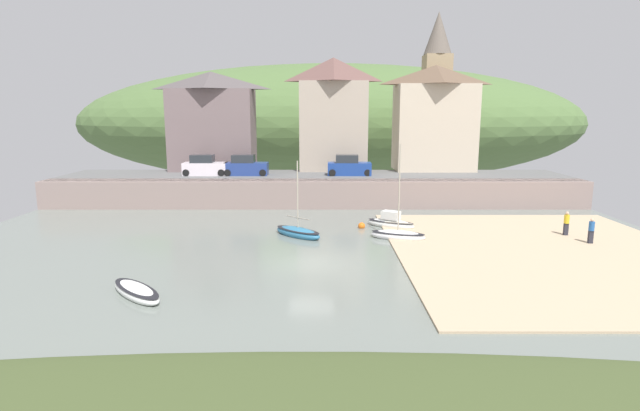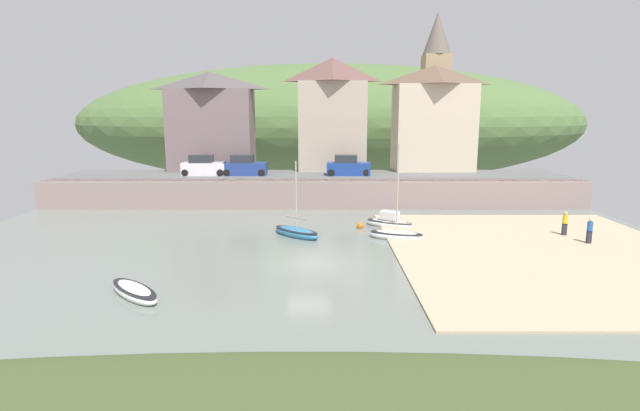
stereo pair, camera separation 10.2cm
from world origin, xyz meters
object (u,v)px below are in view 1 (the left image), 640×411
sailboat_white_hull (389,222)px  parked_car_by_wall (244,167)px  parked_car_end_of_row (347,167)px  church_with_spire (434,88)px  waterfront_building_right (433,118)px  person_on_slipway (564,222)px  mooring_buoy (360,226)px  sailboat_tall_mast (296,232)px  sailboat_blue_trim (396,235)px  waterfront_building_centre (331,114)px  dinghy_open_wooden (135,292)px  waterfront_building_left (211,121)px  parked_car_near_slipway (203,167)px  person_near_water (589,229)px

sailboat_white_hull → parked_car_by_wall: parked_car_by_wall is taller
parked_car_end_of_row → parked_car_by_wall: bearing=-178.1°
church_with_spire → sailboat_white_hull: size_ratio=4.44×
waterfront_building_right → parked_car_end_of_row: (-8.95, -4.50, -4.56)m
parked_car_by_wall → person_on_slipway: 27.89m
parked_car_by_wall → mooring_buoy: size_ratio=8.03×
waterfront_building_right → parked_car_end_of_row: 11.01m
church_with_spire → sailboat_tall_mast: church_with_spire is taller
waterfront_building_right → sailboat_blue_trim: bearing=-108.4°
waterfront_building_centre → sailboat_blue_trim: bearing=-78.9°
sailboat_white_hull → mooring_buoy: bearing=-138.3°
dinghy_open_wooden → waterfront_building_right: bearing=102.3°
sailboat_tall_mast → waterfront_building_right: bearing=97.7°
person_on_slipway → waterfront_building_left: bearing=145.6°
waterfront_building_right → sailboat_blue_trim: 22.00m
dinghy_open_wooden → parked_car_by_wall: (1.34, 25.67, 2.99)m
waterfront_building_centre → sailboat_blue_trim: size_ratio=1.75×
church_with_spire → parked_car_end_of_row: church_with_spire is taller
parked_car_end_of_row → mooring_buoy: size_ratio=8.10×
parked_car_by_wall → sailboat_blue_trim: bearing=-50.5°
parked_car_near_slipway → mooring_buoy: parked_car_near_slipway is taller
waterfront_building_centre → church_with_spire: 12.30m
sailboat_blue_trim → person_near_water: size_ratio=3.98×
sailboat_tall_mast → parked_car_by_wall: size_ratio=1.29×
waterfront_building_left → church_with_spire: church_with_spire is taller
waterfront_building_left → sailboat_tall_mast: 22.31m
parked_car_near_slipway → person_on_slipway: (27.62, -14.48, -2.22)m
waterfront_building_right → parked_car_end_of_row: size_ratio=2.54×
waterfront_building_left → parked_car_near_slipway: bearing=-89.3°
waterfront_building_right → waterfront_building_centre: bearing=180.0°
waterfront_building_right → dinghy_open_wooden: (-20.12, -30.17, -7.55)m
parked_car_by_wall → parked_car_end_of_row: same height
sailboat_white_hull → church_with_spire: bearing=102.2°
waterfront_building_right → person_on_slipway: (4.95, -18.98, -6.78)m
person_on_slipway → waterfront_building_right: bearing=104.6°
waterfront_building_left → waterfront_building_centre: waterfront_building_centre is taller
dinghy_open_wooden → waterfront_building_left: bearing=140.9°
waterfront_building_centre → waterfront_building_left: bearing=180.0°
sailboat_blue_trim → parked_car_end_of_row: 15.61m
church_with_spire → person_on_slipway: (3.99, -22.98, -9.87)m
sailboat_tall_mast → waterfront_building_centre: bearing=124.1°
parked_car_by_wall → person_near_water: size_ratio=2.54×
dinghy_open_wooden → mooring_buoy: 17.88m
waterfront_building_centre → sailboat_white_hull: 18.30m
dinghy_open_wooden → waterfront_building_centre: bearing=118.0°
sailboat_white_hull → dinghy_open_wooden: size_ratio=1.02×
mooring_buoy → person_on_slipway: bearing=-10.6°
church_with_spire → parked_car_near_slipway: size_ratio=4.00×
person_near_water → parked_car_by_wall: bearing=145.6°
waterfront_building_right → person_on_slipway: bearing=-75.4°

